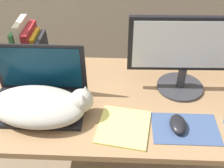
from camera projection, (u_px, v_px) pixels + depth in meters
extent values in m
cube|color=#93704C|center=(86.00, 99.00, 1.23)|extent=(1.35, 0.63, 0.03)
cylinder|color=#38383D|center=(201.00, 120.00, 1.65)|extent=(0.04, 0.04, 0.71)
cube|color=black|center=(38.00, 107.00, 1.16)|extent=(0.38, 0.23, 0.02)
cube|color=#28282D|center=(37.00, 107.00, 1.14)|extent=(0.32, 0.12, 0.00)
cube|color=black|center=(40.00, 68.00, 1.16)|extent=(0.38, 0.03, 0.23)
cube|color=#0A334C|center=(39.00, 68.00, 1.16)|extent=(0.35, 0.02, 0.21)
ellipsoid|color=#B2ADA3|center=(37.00, 106.00, 1.09)|extent=(0.40, 0.26, 0.11)
sphere|color=#B2ADA3|center=(83.00, 100.00, 1.08)|extent=(0.09, 0.09, 0.09)
cone|color=#B2ADA3|center=(86.00, 90.00, 1.08)|extent=(0.04, 0.04, 0.03)
cone|color=#B2ADA3|center=(83.00, 98.00, 1.04)|extent=(0.04, 0.04, 0.03)
cylinder|color=#333338|center=(180.00, 87.00, 1.27)|extent=(0.21, 0.21, 0.01)
cylinder|color=#333338|center=(182.00, 77.00, 1.24)|extent=(0.04, 0.04, 0.09)
cube|color=black|center=(188.00, 44.00, 1.14)|extent=(0.49, 0.04, 0.24)
cube|color=silver|center=(188.00, 46.00, 1.13)|extent=(0.45, 0.01, 0.21)
cube|color=#384C75|center=(185.00, 128.00, 1.08)|extent=(0.25, 0.16, 0.00)
ellipsoid|color=black|center=(178.00, 124.00, 1.07)|extent=(0.06, 0.10, 0.03)
cube|color=#387A42|center=(20.00, 49.00, 1.33)|extent=(0.02, 0.15, 0.22)
cube|color=beige|center=(25.00, 46.00, 1.32)|extent=(0.03, 0.14, 0.26)
cube|color=maroon|center=(32.00, 49.00, 1.33)|extent=(0.03, 0.16, 0.22)
cube|color=gold|center=(38.00, 52.00, 1.34)|extent=(0.02, 0.13, 0.19)
cube|color=#232328|center=(44.00, 53.00, 1.34)|extent=(0.03, 0.14, 0.18)
cube|color=#E5DB6B|center=(124.00, 127.00, 1.08)|extent=(0.22, 0.23, 0.01)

